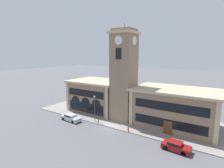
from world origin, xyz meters
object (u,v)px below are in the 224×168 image
(bollard, at_px, (98,121))
(fire_hydrant, at_px, (128,129))
(parked_car_near, at_px, (71,117))
(street_lamp, at_px, (95,105))
(parked_car_mid, at_px, (176,146))

(bollard, height_order, fire_hydrant, bollard)
(parked_car_near, distance_m, street_lamp, 6.11)
(parked_car_mid, bearing_deg, parked_car_near, -176.44)
(parked_car_near, distance_m, parked_car_mid, 21.79)
(parked_car_mid, height_order, bollard, parked_car_mid)
(street_lamp, bearing_deg, fire_hydrant, -3.32)
(parked_car_near, height_order, street_lamp, street_lamp)
(parked_car_near, xyz_separation_m, street_lamp, (4.81, 2.21, 3.05))
(parked_car_near, bearing_deg, street_lamp, 28.21)
(street_lamp, xyz_separation_m, bollard, (1.14, -0.31, -3.12))
(fire_hydrant, bearing_deg, street_lamp, 176.68)
(parked_car_near, bearing_deg, parked_car_mid, 3.56)
(parked_car_mid, xyz_separation_m, street_lamp, (-16.98, 2.21, 3.05))
(bollard, distance_m, fire_hydrant, 7.02)
(street_lamp, bearing_deg, parked_car_mid, -7.41)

